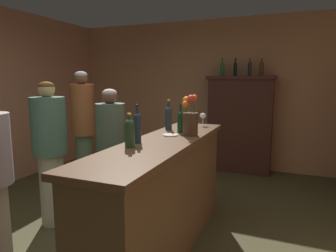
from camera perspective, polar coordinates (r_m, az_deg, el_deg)
name	(u,v)px	position (r m, az deg, el deg)	size (l,w,h in m)	color
floor	(116,245)	(3.15, -9.92, -21.69)	(8.07, 8.07, 0.00)	#434025
wall_back	(205,94)	(5.65, 7.05, 6.16)	(5.16, 0.12, 2.68)	tan
bar_counter	(163,197)	(2.79, -0.99, -13.43)	(0.55, 2.27, 1.06)	brown
display_cabinet	(240,123)	(5.27, 13.62, 0.64)	(1.14, 0.38, 1.67)	#3A2018
wine_bottle_merlot	(181,120)	(3.03, 2.43, 1.07)	(0.06, 0.06, 0.29)	#13321E
wine_bottle_chardonnay	(130,132)	(2.36, -7.40, -1.11)	(0.08, 0.08, 0.28)	#264528
wine_bottle_syrah	(169,117)	(3.20, 0.11, 1.77)	(0.07, 0.07, 0.33)	#222F37
wine_bottle_malbec	(137,126)	(2.52, -5.91, -0.05)	(0.07, 0.07, 0.33)	#1D2B3D
wine_glass_front	(203,116)	(3.51, 6.73, 1.91)	(0.07, 0.07, 0.15)	white
wine_glass_mid	(192,119)	(3.18, 4.65, 1.30)	(0.08, 0.08, 0.16)	white
flower_arrangement	(190,118)	(2.86, 4.29, 1.48)	(0.16, 0.15, 0.40)	#442D1D
cheese_plate	(170,135)	(2.87, 0.46, -1.73)	(0.15, 0.15, 0.01)	white
display_bottle_left	(222,69)	(5.28, 10.42, 10.80)	(0.07, 0.07, 0.30)	#26532C
display_bottle_midleft	(235,68)	(5.24, 12.79, 10.78)	(0.06, 0.06, 0.30)	black
display_bottle_center	(250,68)	(5.21, 15.46, 10.68)	(0.07, 0.07, 0.29)	#1F2730
display_bottle_midright	(262,68)	(5.19, 17.54, 10.64)	(0.08, 0.08, 0.30)	#4A3214
patron_near_entrance	(83,130)	(4.04, -15.96, -0.72)	(0.30, 0.30, 1.71)	#50614B
patron_tall	(111,149)	(3.43, -10.87, -4.34)	(0.33, 0.33, 1.50)	#2D2824
patron_by_cabinet	(50,148)	(3.47, -21.74, -4.03)	(0.36, 0.36, 1.58)	#ACAF96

